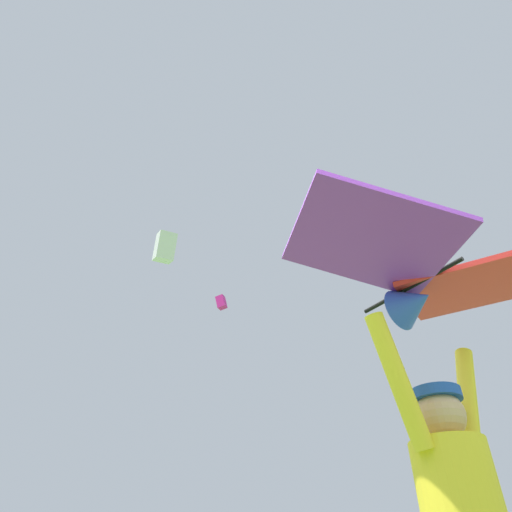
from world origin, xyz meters
TOP-DOWN VIEW (x-y plane):
  - held_stunt_kite at (0.20, -0.09)m, footprint 1.79×1.00m
  - distant_kite_magenta_mid_right at (11.07, 23.68)m, footprint 0.97×0.84m
  - distant_kite_white_low_right at (2.79, 12.41)m, footprint 0.81×1.06m

SIDE VIEW (x-z plane):
  - held_stunt_kite at x=0.20m, z-range 2.04..2.44m
  - distant_kite_white_low_right at x=2.79m, z-range 11.05..12.33m
  - distant_kite_magenta_mid_right at x=11.07m, z-range 17.04..18.10m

